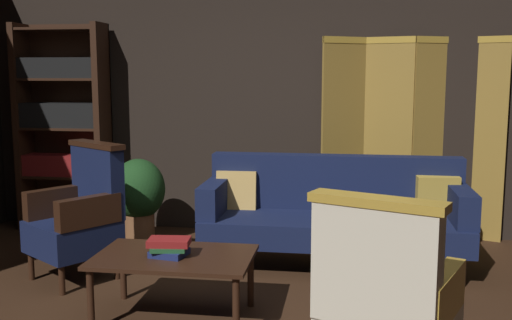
{
  "coord_description": "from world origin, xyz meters",
  "views": [
    {
      "loc": [
        0.63,
        -3.38,
        1.56
      ],
      "look_at": [
        0.0,
        0.8,
        0.95
      ],
      "focal_mm": 41.87,
      "sensor_mm": 36.0,
      "label": 1
    }
  ],
  "objects_px": {
    "potted_plant": "(139,194)",
    "book_navy_cloth": "(169,253)",
    "book_green_cloth": "(169,247)",
    "book_red_leather": "(169,242)",
    "armchair_wing_left": "(80,215)",
    "velvet_couch": "(334,210)",
    "armchair_gilt_accent": "(386,307)",
    "coffee_table": "(174,262)",
    "folding_screen": "(411,136)",
    "bookshelf": "(63,123)"
  },
  "relations": [
    {
      "from": "potted_plant",
      "to": "book_navy_cloth",
      "type": "distance_m",
      "value": 1.87
    },
    {
      "from": "book_green_cloth",
      "to": "book_red_leather",
      "type": "height_order",
      "value": "book_red_leather"
    },
    {
      "from": "armchair_wing_left",
      "to": "book_green_cloth",
      "type": "distance_m",
      "value": 1.13
    },
    {
      "from": "velvet_couch",
      "to": "book_red_leather",
      "type": "relative_size",
      "value": 8.16
    },
    {
      "from": "armchair_wing_left",
      "to": "potted_plant",
      "type": "relative_size",
      "value": 1.33
    },
    {
      "from": "armchair_wing_left",
      "to": "book_navy_cloth",
      "type": "distance_m",
      "value": 1.13
    },
    {
      "from": "book_navy_cloth",
      "to": "book_red_leather",
      "type": "relative_size",
      "value": 0.81
    },
    {
      "from": "armchair_gilt_accent",
      "to": "potted_plant",
      "type": "bearing_deg",
      "value": 129.77
    },
    {
      "from": "book_red_leather",
      "to": "book_green_cloth",
      "type": "bearing_deg",
      "value": 90.0
    },
    {
      "from": "book_red_leather",
      "to": "armchair_wing_left",
      "type": "bearing_deg",
      "value": 143.56
    },
    {
      "from": "velvet_couch",
      "to": "potted_plant",
      "type": "xyz_separation_m",
      "value": [
        -1.81,
        0.38,
        0.0
      ]
    },
    {
      "from": "armchair_wing_left",
      "to": "book_green_cloth",
      "type": "height_order",
      "value": "armchair_wing_left"
    },
    {
      "from": "coffee_table",
      "to": "book_green_cloth",
      "type": "distance_m",
      "value": 0.11
    },
    {
      "from": "armchair_gilt_accent",
      "to": "potted_plant",
      "type": "height_order",
      "value": "armchair_gilt_accent"
    },
    {
      "from": "potted_plant",
      "to": "book_red_leather",
      "type": "bearing_deg",
      "value": -64.54
    },
    {
      "from": "book_green_cloth",
      "to": "armchair_wing_left",
      "type": "bearing_deg",
      "value": 143.56
    },
    {
      "from": "velvet_couch",
      "to": "potted_plant",
      "type": "relative_size",
      "value": 2.7
    },
    {
      "from": "potted_plant",
      "to": "book_navy_cloth",
      "type": "height_order",
      "value": "potted_plant"
    },
    {
      "from": "potted_plant",
      "to": "book_green_cloth",
      "type": "bearing_deg",
      "value": -64.54
    },
    {
      "from": "folding_screen",
      "to": "armchair_gilt_accent",
      "type": "distance_m",
      "value": 3.09
    },
    {
      "from": "folding_screen",
      "to": "armchair_gilt_accent",
      "type": "bearing_deg",
      "value": -97.64
    },
    {
      "from": "folding_screen",
      "to": "bookshelf",
      "type": "xyz_separation_m",
      "value": [
        -3.39,
        -0.15,
        0.09
      ]
    },
    {
      "from": "velvet_couch",
      "to": "armchair_gilt_accent",
      "type": "bearing_deg",
      "value": -82.45
    },
    {
      "from": "armchair_gilt_accent",
      "to": "book_green_cloth",
      "type": "xyz_separation_m",
      "value": [
        -1.29,
        0.83,
        -0.01
      ]
    },
    {
      "from": "coffee_table",
      "to": "armchair_wing_left",
      "type": "bearing_deg",
      "value": 145.17
    },
    {
      "from": "folding_screen",
      "to": "armchair_wing_left",
      "type": "xyz_separation_m",
      "value": [
        -2.6,
        -1.53,
        -0.5
      ]
    },
    {
      "from": "armchair_wing_left",
      "to": "book_red_leather",
      "type": "distance_m",
      "value": 1.13
    },
    {
      "from": "book_red_leather",
      "to": "velvet_couch",
      "type": "bearing_deg",
      "value": 52.33
    },
    {
      "from": "bookshelf",
      "to": "velvet_couch",
      "type": "xyz_separation_m",
      "value": [
        2.7,
        -0.74,
        -0.62
      ]
    },
    {
      "from": "coffee_table",
      "to": "armchair_wing_left",
      "type": "distance_m",
      "value": 1.14
    },
    {
      "from": "bookshelf",
      "to": "book_navy_cloth",
      "type": "distance_m",
      "value": 2.73
    },
    {
      "from": "folding_screen",
      "to": "armchair_wing_left",
      "type": "height_order",
      "value": "folding_screen"
    },
    {
      "from": "armchair_gilt_accent",
      "to": "velvet_couch",
      "type": "bearing_deg",
      "value": 97.55
    },
    {
      "from": "armchair_gilt_accent",
      "to": "book_green_cloth",
      "type": "relative_size",
      "value": 4.81
    },
    {
      "from": "coffee_table",
      "to": "bookshelf",
      "type": "bearing_deg",
      "value": 130.33
    },
    {
      "from": "velvet_couch",
      "to": "armchair_gilt_accent",
      "type": "xyz_separation_m",
      "value": [
        0.28,
        -2.13,
        0.04
      ]
    },
    {
      "from": "velvet_couch",
      "to": "armchair_wing_left",
      "type": "height_order",
      "value": "armchair_wing_left"
    },
    {
      "from": "coffee_table",
      "to": "potted_plant",
      "type": "relative_size",
      "value": 1.27
    },
    {
      "from": "armchair_gilt_accent",
      "to": "book_red_leather",
      "type": "xyz_separation_m",
      "value": [
        -1.29,
        0.83,
        0.02
      ]
    },
    {
      "from": "book_green_cloth",
      "to": "book_red_leather",
      "type": "relative_size",
      "value": 0.83
    },
    {
      "from": "armchair_wing_left",
      "to": "book_navy_cloth",
      "type": "relative_size",
      "value": 4.94
    },
    {
      "from": "folding_screen",
      "to": "potted_plant",
      "type": "distance_m",
      "value": 2.6
    },
    {
      "from": "folding_screen",
      "to": "book_navy_cloth",
      "type": "xyz_separation_m",
      "value": [
        -1.69,
        -2.2,
        -0.54
      ]
    },
    {
      "from": "book_navy_cloth",
      "to": "folding_screen",
      "type": "bearing_deg",
      "value": 52.33
    },
    {
      "from": "velvet_couch",
      "to": "armchair_gilt_accent",
      "type": "relative_size",
      "value": 2.04
    },
    {
      "from": "velvet_couch",
      "to": "book_green_cloth",
      "type": "bearing_deg",
      "value": -127.67
    },
    {
      "from": "bookshelf",
      "to": "armchair_wing_left",
      "type": "relative_size",
      "value": 1.97
    },
    {
      "from": "coffee_table",
      "to": "potted_plant",
      "type": "xyz_separation_m",
      "value": [
        -0.83,
        1.67,
        0.08
      ]
    },
    {
      "from": "bookshelf",
      "to": "book_navy_cloth",
      "type": "relative_size",
      "value": 9.74
    },
    {
      "from": "book_navy_cloth",
      "to": "book_green_cloth",
      "type": "relative_size",
      "value": 0.97
    }
  ]
}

